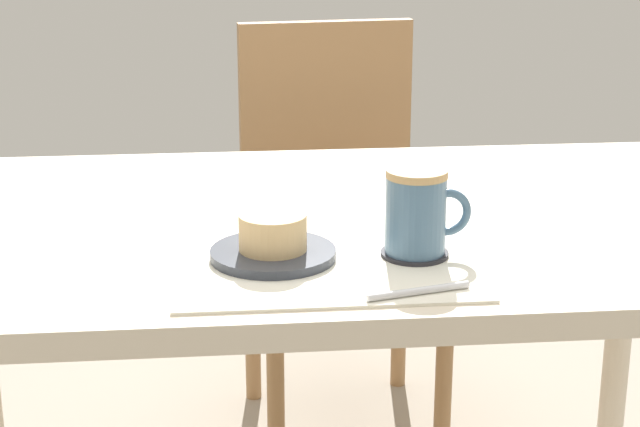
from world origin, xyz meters
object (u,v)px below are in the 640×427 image
object	(u,v)px
wooden_chair	(336,214)
pastry_plate	(273,254)
dining_table	(328,263)
coffee_mug	(418,211)
pastry	(273,232)

from	to	relation	value
wooden_chair	pastry_plate	size ratio (longest dim) A/B	5.44
wooden_chair	pastry_plate	bearing A→B (deg)	73.07
dining_table	coffee_mug	bearing A→B (deg)	-63.62
dining_table	pastry	size ratio (longest dim) A/B	14.83
dining_table	pastry_plate	bearing A→B (deg)	-116.31
wooden_chair	pastry	bearing A→B (deg)	73.07
wooden_chair	coffee_mug	distance (m)	0.98
pastry_plate	pastry	size ratio (longest dim) A/B	1.86
dining_table	pastry_plate	size ratio (longest dim) A/B	7.97
wooden_chair	dining_table	bearing A→B (deg)	77.16
wooden_chair	coffee_mug	bearing A→B (deg)	84.49
wooden_chair	coffee_mug	size ratio (longest dim) A/B	7.87
dining_table	pastry_plate	world-z (taller)	pastry_plate
wooden_chair	pastry_plate	distance (m)	0.97
pastry	pastry_plate	bearing A→B (deg)	0.00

